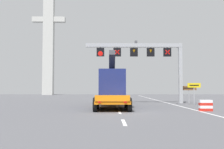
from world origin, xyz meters
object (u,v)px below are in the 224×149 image
(tourist_info_sign_brown, at_px, (189,90))
(crash_barrier_striped, at_px, (206,105))
(heavy_haul_truck_orange, at_px, (112,87))
(bridge_pylon_distant, at_px, (49,33))
(exit_sign_yellow, at_px, (194,88))
(overhead_lane_gantry, at_px, (146,55))

(tourist_info_sign_brown, distance_m, crash_barrier_striped, 10.61)
(heavy_haul_truck_orange, xyz_separation_m, bridge_pylon_distant, (-16.95, 42.93, 15.12))
(exit_sign_yellow, bearing_deg, tourist_info_sign_brown, 84.73)
(overhead_lane_gantry, distance_m, crash_barrier_striped, 11.35)
(tourist_info_sign_brown, height_order, bridge_pylon_distant, bridge_pylon_distant)
(exit_sign_yellow, height_order, bridge_pylon_distant, bridge_pylon_distant)
(crash_barrier_striped, height_order, bridge_pylon_distant, bridge_pylon_distant)
(overhead_lane_gantry, bearing_deg, exit_sign_yellow, -18.05)
(bridge_pylon_distant, bearing_deg, overhead_lane_gantry, -62.42)
(crash_barrier_striped, relative_size, bridge_pylon_distant, 0.03)
(exit_sign_yellow, relative_size, tourist_info_sign_brown, 1.15)
(heavy_haul_truck_orange, bearing_deg, overhead_lane_gantry, 32.67)
(heavy_haul_truck_orange, bearing_deg, crash_barrier_striped, -42.06)
(exit_sign_yellow, distance_m, bridge_pylon_distant, 51.73)
(bridge_pylon_distant, bearing_deg, exit_sign_yellow, -58.08)
(bridge_pylon_distant, bearing_deg, tourist_info_sign_brown, -56.17)
(heavy_haul_truck_orange, bearing_deg, tourist_info_sign_brown, 20.81)
(heavy_haul_truck_orange, height_order, bridge_pylon_distant, bridge_pylon_distant)
(overhead_lane_gantry, height_order, crash_barrier_striped, overhead_lane_gantry)
(heavy_haul_truck_orange, xyz_separation_m, exit_sign_yellow, (9.18, 0.98, -0.16))
(heavy_haul_truck_orange, distance_m, crash_barrier_striped, 10.25)
(overhead_lane_gantry, distance_m, heavy_haul_truck_orange, 6.18)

